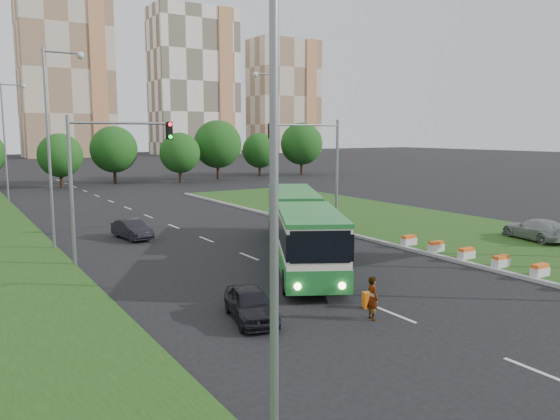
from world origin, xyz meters
TOP-DOWN VIEW (x-y plane):
  - ground at (0.00, 0.00)m, footprint 360.00×360.00m
  - grass_median at (13.00, 8.00)m, footprint 14.00×60.00m
  - median_kerb at (6.05, 8.00)m, footprint 0.30×60.00m
  - lane_markings at (-3.00, 20.00)m, footprint 0.20×100.00m
  - flower_planters at (6.70, -2.50)m, footprint 1.10×11.50m
  - traffic_mast_median at (4.78, 10.00)m, footprint 5.76×0.32m
  - traffic_mast_left at (-10.38, 9.00)m, footprint 5.76×0.32m
  - street_lamps at (-3.00, 10.00)m, footprint 36.00×60.00m
  - tree_line at (10.00, 55.00)m, footprint 120.00×8.00m
  - apartment_tower_ceast at (15.00, 150.00)m, footprint 25.00×15.00m
  - apartment_tower_east at (55.00, 150.00)m, footprint 27.00×15.00m
  - midrise_east at (90.00, 150.00)m, footprint 24.00×14.00m
  - articulated_bus at (-0.98, 4.53)m, footprint 2.80×17.94m
  - car_left_near at (-8.13, -3.54)m, footprint 2.35×3.98m
  - car_left_far at (-7.15, 14.79)m, footprint 1.93×4.06m
  - car_median at (14.93, -0.18)m, footprint 2.90×5.12m
  - pedestrian at (-4.14, -5.91)m, footprint 0.52×0.68m
  - shopping_trolley at (-3.36, -4.76)m, footprint 0.38×0.40m

SIDE VIEW (x-z plane):
  - ground at x=0.00m, z-range 0.00..0.00m
  - lane_markings at x=-3.00m, z-range -0.01..0.01m
  - grass_median at x=13.00m, z-range 0.00..0.15m
  - median_kerb at x=6.05m, z-range 0.00..0.18m
  - shopping_trolley at x=-3.36m, z-range 0.00..0.65m
  - flower_planters at x=6.70m, z-range 0.15..0.75m
  - car_left_near at x=-8.13m, z-range 0.00..1.27m
  - car_left_far at x=-7.15m, z-range 0.00..1.28m
  - pedestrian at x=-4.14m, z-range 0.00..1.68m
  - car_median at x=14.93m, z-range 0.15..1.55m
  - articulated_bus at x=-0.98m, z-range 0.33..3.29m
  - tree_line at x=10.00m, z-range 0.00..9.00m
  - traffic_mast_median at x=4.78m, z-range 1.35..9.35m
  - traffic_mast_left at x=-10.38m, z-range 1.35..9.35m
  - street_lamps at x=-3.00m, z-range 0.00..12.00m
  - midrise_east at x=90.00m, z-range 0.00..40.00m
  - apartment_tower_east at x=55.00m, z-range 0.00..47.00m
  - apartment_tower_ceast at x=15.00m, z-range 0.00..50.00m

